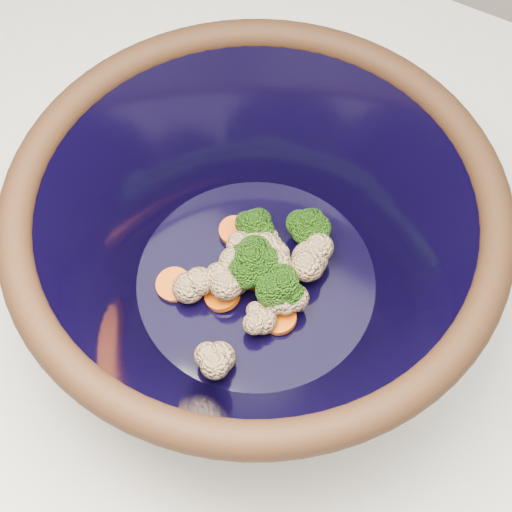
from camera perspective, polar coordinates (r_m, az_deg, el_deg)
The scene contains 2 objects.
mixing_bowl at distance 0.60m, azimuth 0.00°, elevation 0.80°, with size 0.49×0.49×0.17m.
vegetable_pile at distance 0.63m, azimuth 0.26°, elevation -0.83°, with size 0.13×0.18×0.05m.
Camera 1 is at (0.10, -0.15, 1.51)m, focal length 50.00 mm.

